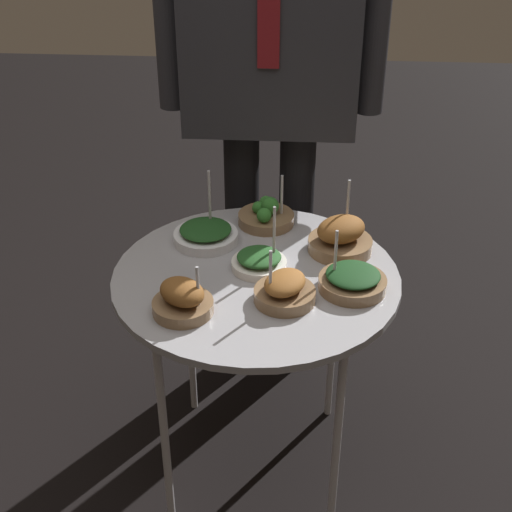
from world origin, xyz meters
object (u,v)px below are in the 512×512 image
bowl_spinach_far_rim (206,234)px  bowl_roast_front_right (183,299)px  bowl_roast_mid_right (285,290)px  waiter_figure (271,43)px  bowl_broccoli_near_rim (266,215)px  bowl_spinach_mid_left (259,261)px  serving_cart (256,289)px  bowl_spinach_front_left (352,281)px  bowl_roast_front_center (341,237)px

bowl_spinach_far_rim → bowl_roast_front_right: bearing=-91.8°
bowl_roast_mid_right → waiter_figure: (-0.06, 0.57, 0.39)m
bowl_broccoli_near_rim → waiter_figure: bearing=90.9°
bowl_spinach_mid_left → waiter_figure: size_ratio=0.10×
serving_cart → bowl_spinach_far_rim: bearing=133.6°
serving_cart → bowl_spinach_mid_left: size_ratio=4.26×
bowl_spinach_mid_left → bowl_roast_mid_right: size_ratio=1.13×
bowl_roast_front_right → bowl_roast_mid_right: bearing=14.8°
bowl_roast_mid_right → bowl_broccoli_near_rim: bowl_roast_mid_right is taller
bowl_spinach_mid_left → bowl_roast_mid_right: bearing=-63.9°
bowl_roast_front_right → bowl_spinach_front_left: bowl_spinach_front_left is taller
bowl_broccoli_near_rim → bowl_roast_mid_right: bearing=-80.2°
bowl_spinach_far_rim → bowl_roast_front_center: bearing=-3.8°
bowl_broccoli_near_rim → serving_cart: bearing=-92.2°
bowl_spinach_far_rim → bowl_broccoli_near_rim: bowl_spinach_far_rim is taller
bowl_spinach_mid_left → bowl_roast_mid_right: 0.15m
bowl_spinach_far_rim → bowl_spinach_front_left: 0.41m
bowl_spinach_front_left → waiter_figure: 0.69m
bowl_roast_front_right → bowl_spinach_front_left: size_ratio=0.88×
serving_cart → bowl_spinach_mid_left: (0.01, 0.03, 0.06)m
bowl_spinach_mid_left → bowl_spinach_far_rim: bearing=140.7°
serving_cart → bowl_broccoli_near_rim: bowl_broccoli_near_rim is taller
bowl_roast_front_right → bowl_broccoli_near_rim: (0.16, 0.41, -0.01)m
bowl_roast_front_right → waiter_figure: size_ratio=0.08×
bowl_roast_front_right → bowl_spinach_mid_left: 0.25m
bowl_spinach_far_rim → bowl_spinach_front_left: (0.36, -0.19, 0.00)m
bowl_spinach_far_rim → bowl_broccoli_near_rim: 0.18m
bowl_spinach_mid_left → bowl_roast_front_center: bearing=26.1°
bowl_roast_front_right → bowl_broccoli_near_rim: 0.44m
bowl_spinach_front_left → waiter_figure: (-0.22, 0.51, 0.40)m
bowl_roast_front_right → bowl_roast_mid_right: bowl_roast_mid_right is taller
bowl_roast_front_right → bowl_spinach_mid_left: (0.15, 0.19, -0.01)m
serving_cart → waiter_figure: size_ratio=0.41×
bowl_broccoli_near_rim → waiter_figure: 0.45m
bowl_spinach_far_rim → bowl_broccoli_near_rim: size_ratio=1.18×
bowl_spinach_far_rim → bowl_spinach_mid_left: size_ratio=1.10×
serving_cart → bowl_roast_front_center: size_ratio=3.91×
bowl_roast_front_right → waiter_figure: waiter_figure is taller
bowl_spinach_far_rim → bowl_broccoli_near_rim: (0.15, 0.10, 0.00)m
bowl_roast_front_right → bowl_spinach_front_left: 0.39m
bowl_spinach_far_rim → bowl_spinach_mid_left: bearing=-39.3°
serving_cart → waiter_figure: waiter_figure is taller
bowl_broccoli_near_rim → bowl_roast_front_right: bearing=-110.9°
bowl_spinach_mid_left → waiter_figure: bearing=90.0°
bowl_roast_front_right → bowl_spinach_far_rim: size_ratio=0.78×
bowl_roast_mid_right → bowl_spinach_front_left: bearing=20.9°
waiter_figure → bowl_broccoli_near_rim: bearing=-89.1°
bowl_roast_front_right → waiter_figure: 0.75m
serving_cart → bowl_roast_front_center: bowl_roast_front_center is taller
serving_cart → bowl_spinach_far_rim: 0.21m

